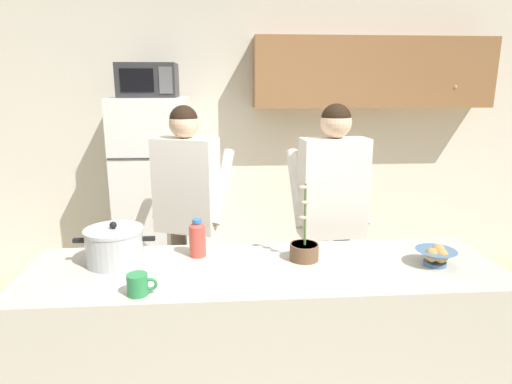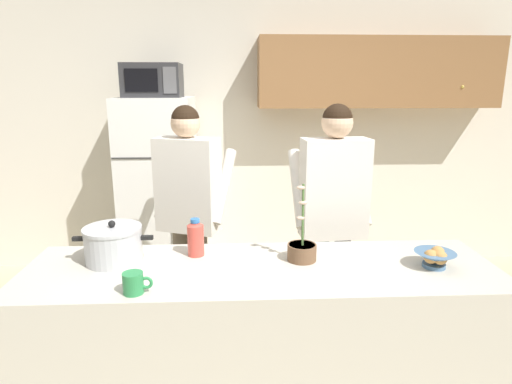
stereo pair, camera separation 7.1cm
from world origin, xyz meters
TOP-DOWN VIEW (x-y plane):
  - back_wall_unit at (0.24, 2.25)m, footprint 6.00×0.48m
  - kitchen_island at (0.00, 0.00)m, footprint 2.36×0.68m
  - refrigerator at (-0.81, 1.85)m, footprint 0.64×0.68m
  - microwave at (-0.81, 1.83)m, footprint 0.48×0.37m
  - person_near_pot at (-0.45, 0.92)m, footprint 0.61×0.55m
  - person_by_sink at (0.52, 0.72)m, footprint 0.54×0.45m
  - cooking_pot at (-0.75, 0.11)m, footprint 0.40×0.29m
  - coffee_mug at (-0.57, -0.25)m, footprint 0.13×0.09m
  - bread_bowl at (0.86, -0.04)m, footprint 0.20×0.20m
  - bottle_near_edge at (-0.34, 0.17)m, footprint 0.09×0.09m
  - potted_orchid at (0.21, 0.08)m, footprint 0.15×0.15m

SIDE VIEW (x-z plane):
  - kitchen_island at x=0.00m, z-range 0.00..0.92m
  - refrigerator at x=-0.81m, z-range 0.00..1.70m
  - coffee_mug at x=-0.57m, z-range 0.92..1.02m
  - bread_bowl at x=0.86m, z-range 0.92..1.02m
  - potted_orchid at x=0.21m, z-range 0.78..1.18m
  - cooking_pot at x=-0.75m, z-range 0.90..1.12m
  - bottle_near_edge at x=-0.34m, z-range 0.92..1.12m
  - person_near_pot at x=-0.45m, z-range 0.21..1.89m
  - person_by_sink at x=0.52m, z-range 0.21..1.91m
  - back_wall_unit at x=0.24m, z-range 0.12..2.72m
  - microwave at x=-0.81m, z-range 1.70..1.98m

